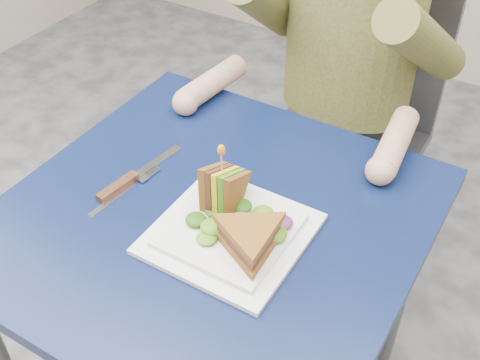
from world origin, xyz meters
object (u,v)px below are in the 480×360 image
Objects in this scene: chair at (354,109)px; sandwich_flat at (250,238)px; plate at (230,232)px; table at (213,243)px; sandwich_upright at (222,190)px; knife at (126,182)px; fork at (124,192)px.

chair is 0.83m from sandwich_flat.
plate is at bearing 155.56° from sandwich_flat.
table is 0.81× the size of chair.
table is at bearing 153.79° from plate.
chair is 6.26× the size of sandwich_upright.
table is 5.05× the size of sandwich_upright.
chair is at bearing 94.50° from plate.
knife is (-0.30, 0.04, -0.04)m from sandwich_flat.
sandwich_upright is 0.21m from fork.
sandwich_flat is (0.12, -0.79, 0.23)m from chair.
sandwich_flat is 0.30m from fork.
chair is 4.19× the size of knife.
plate is 0.07m from sandwich_flat.
knife is at bearing 172.84° from sandwich_flat.
sandwich_upright is (-0.04, 0.05, 0.05)m from plate.
plate is 1.45× the size of fork.
sandwich_upright is at bearing 144.78° from sandwich_flat.
knife is at bearing -175.05° from table.
sandwich_upright is 0.83× the size of fork.
fork is 0.03m from knife.
sandwich_upright reaches higher than fork.
sandwich_flat is at bearing -24.44° from plate.
plate is 1.33× the size of sandwich_flat.
sandwich_flat is 1.32× the size of sandwich_upright.
fork reaches higher than table.
sandwich_upright is at bearing 43.47° from table.
plate is 0.25m from knife.
plate is at bearing 2.02° from fork.
table is 0.20m from fork.
table is at bearing -136.53° from sandwich_upright.
plate is (0.06, -0.77, 0.20)m from chair.
sandwich_flat is at bearing -3.25° from fork.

